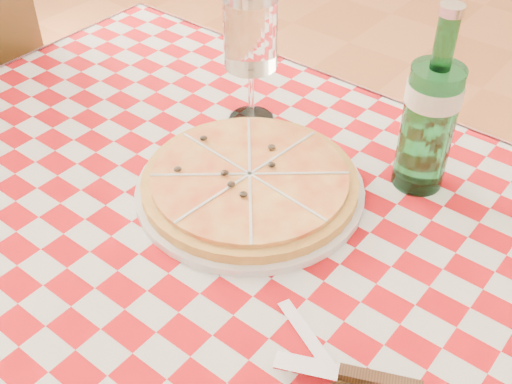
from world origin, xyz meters
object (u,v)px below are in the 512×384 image
Objects in this scene: dining_table at (240,310)px; pizza_plate at (250,181)px; wine_glass at (251,63)px; water_bottle at (433,102)px.

pizza_plate reaches higher than dining_table.
wine_glass is at bearing 125.99° from dining_table.
wine_glass reaches higher than pizza_plate.
dining_table is at bearing -57.27° from pizza_plate.
dining_table is 0.18m from pizza_plate.
water_bottle is at bearing 44.66° from pizza_plate.
wine_glass is at bearing 128.31° from pizza_plate.
dining_table is 3.75× the size of pizza_plate.
pizza_plate is (-0.07, 0.11, 0.12)m from dining_table.
dining_table is 4.50× the size of water_bottle.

